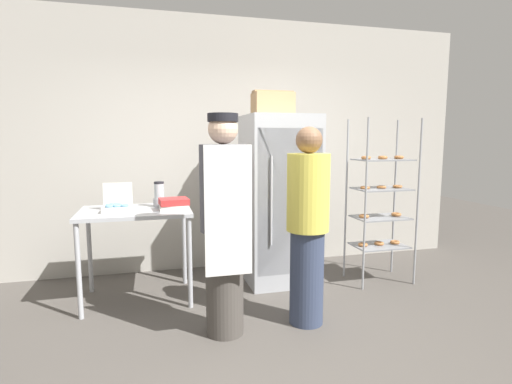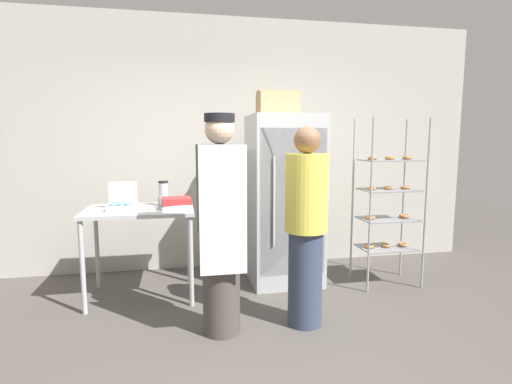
# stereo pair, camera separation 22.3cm
# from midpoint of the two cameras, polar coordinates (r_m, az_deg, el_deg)

# --- Properties ---
(ground_plane) EXTENTS (14.00, 14.00, 0.00)m
(ground_plane) POSITION_cam_midpoint_polar(r_m,az_deg,el_deg) (3.15, 2.46, -22.10)
(ground_plane) COLOR #4C4742
(back_wall) EXTENTS (6.40, 0.12, 2.98)m
(back_wall) POSITION_cam_midpoint_polar(r_m,az_deg,el_deg) (4.88, -3.44, 6.70)
(back_wall) COLOR #ADA89E
(back_wall) RESTS_ON ground_plane
(refrigerator) EXTENTS (0.74, 0.77, 1.81)m
(refrigerator) POSITION_cam_midpoint_polar(r_m,az_deg,el_deg) (4.36, 5.47, -1.08)
(refrigerator) COLOR #ADAFB5
(refrigerator) RESTS_ON ground_plane
(baking_rack) EXTENTS (0.64, 0.44, 1.77)m
(baking_rack) POSITION_cam_midpoint_polar(r_m,az_deg,el_deg) (4.51, 19.68, -1.61)
(baking_rack) COLOR #93969B
(baking_rack) RESTS_ON ground_plane
(prep_counter) EXTENTS (1.03, 0.73, 0.89)m
(prep_counter) POSITION_cam_midpoint_polar(r_m,az_deg,el_deg) (4.03, -14.74, -3.77)
(prep_counter) COLOR #ADAFB5
(prep_counter) RESTS_ON ground_plane
(donut_box) EXTENTS (0.27, 0.22, 0.26)m
(donut_box) POSITION_cam_midpoint_polar(r_m,az_deg,el_deg) (3.97, -17.13, -1.80)
(donut_box) COLOR silver
(donut_box) RESTS_ON prep_counter
(blender_pitcher) EXTENTS (0.12, 0.12, 0.25)m
(blender_pitcher) POSITION_cam_midpoint_polar(r_m,az_deg,el_deg) (4.10, -11.55, -0.40)
(blender_pitcher) COLOR #99999E
(blender_pitcher) RESTS_ON prep_counter
(binder_stack) EXTENTS (0.29, 0.26, 0.11)m
(binder_stack) POSITION_cam_midpoint_polar(r_m,az_deg,el_deg) (3.88, -9.66, -1.62)
(binder_stack) COLOR silver
(binder_stack) RESTS_ON prep_counter
(cardboard_storage_box) EXTENTS (0.43, 0.27, 0.25)m
(cardboard_storage_box) POSITION_cam_midpoint_polar(r_m,az_deg,el_deg) (4.32, 4.62, 12.52)
(cardboard_storage_box) COLOR tan
(cardboard_storage_box) RESTS_ON refrigerator
(person_baker) EXTENTS (0.37, 0.39, 1.75)m
(person_baker) POSITION_cam_midpoint_polar(r_m,az_deg,el_deg) (3.14, -3.04, -4.33)
(person_baker) COLOR #47423D
(person_baker) RESTS_ON ground_plane
(person_customer) EXTENTS (0.35, 0.35, 1.66)m
(person_customer) POSITION_cam_midpoint_polar(r_m,az_deg,el_deg) (3.34, 9.06, -4.85)
(person_customer) COLOR #333D56
(person_customer) RESTS_ON ground_plane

